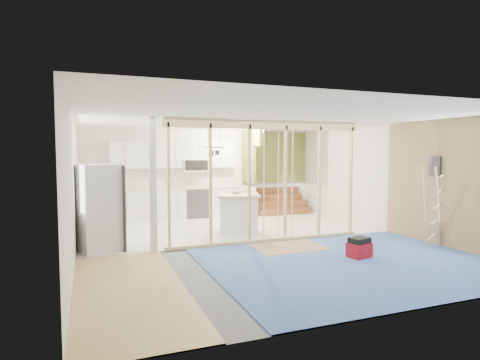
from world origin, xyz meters
name	(u,v)px	position (x,y,z in m)	size (l,w,h in m)	color
room	(255,182)	(0.00, 0.00, 1.30)	(7.01, 8.01, 2.61)	slate
floor_overlays	(256,242)	(0.07, 0.06, 0.01)	(7.00, 8.00, 0.03)	white
stud_frame	(245,169)	(-0.22, 0.00, 1.58)	(4.66, 0.14, 2.60)	tan
base_cabinets	(153,206)	(-1.61, 3.36, 0.47)	(4.45, 2.24, 0.93)	silver
upper_cabinets	(177,156)	(-0.84, 3.82, 1.82)	(3.60, 0.41, 0.85)	silver
green_partition	(269,184)	(2.04, 3.66, 0.94)	(2.25, 1.51, 2.60)	olive
pot_rack	(214,149)	(-0.31, 1.89, 2.00)	(0.52, 0.52, 0.72)	black
sheathing_panel	(461,185)	(3.48, -2.00, 1.30)	(0.02, 4.00, 2.60)	tan
electrical_panel	(434,166)	(3.43, -1.40, 1.65)	(0.04, 0.30, 0.40)	#35363A
ceiling_light	(259,131)	(1.40, 3.00, 2.54)	(0.32, 0.32, 0.08)	#FFEABF
fridge	(99,208)	(-3.06, 0.45, 0.85)	(0.94, 0.91, 1.69)	silver
island	(238,214)	(0.05, 1.10, 0.47)	(1.21, 1.21, 0.95)	white
bowl	(236,192)	(0.04, 1.22, 0.97)	(0.23, 0.23, 0.06)	silver
soap_bottle_a	(120,183)	(-2.43, 3.63, 1.08)	(0.11, 0.11, 0.29)	#B4B7C8
soap_bottle_b	(228,182)	(0.70, 3.72, 1.03)	(0.09, 0.09, 0.21)	white
toolbox	(359,248)	(1.34, -1.74, 0.18)	(0.46, 0.38, 0.38)	maroon
ladder	(433,207)	(3.19, -1.62, 0.83)	(0.86, 0.18, 1.62)	#D4AD81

